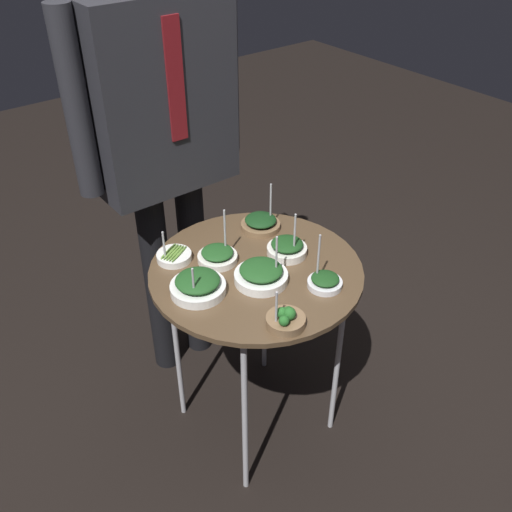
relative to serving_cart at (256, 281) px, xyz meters
The scene contains 11 objects.
ground_plane 0.71m from the serving_cart, ahead, with size 8.00×8.00×0.00m, color black.
serving_cart is the anchor object (origin of this frame).
bowl_spinach_front_left 0.15m from the serving_cart, 123.45° to the left, with size 0.13×0.13×0.18m.
bowl_broccoli_front_center 0.30m from the serving_cart, 110.79° to the right, with size 0.12×0.12×0.13m.
bowl_spinach_front_right 0.25m from the serving_cart, 61.41° to the right, with size 0.11×0.11×0.18m.
bowl_spinach_far_rim 0.15m from the serving_cart, ahead, with size 0.14×0.14×0.17m.
bowl_asparagus_back_left 0.29m from the serving_cart, 131.76° to the left, with size 0.12×0.12×0.12m.
bowl_spinach_back_right 0.23m from the serving_cart, behind, with size 0.17×0.17×0.13m.
bowl_spinach_mid_left 0.11m from the serving_cart, 114.58° to the right, with size 0.17×0.17×0.17m.
bowl_spinach_center 0.26m from the serving_cart, 47.99° to the left, with size 0.14×0.14×0.17m.
waiter_figure 0.65m from the serving_cart, 92.84° to the left, with size 0.65×0.25×1.77m.
Camera 1 is at (-0.92, -1.18, 1.88)m, focal length 40.00 mm.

